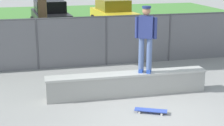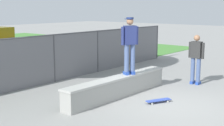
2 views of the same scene
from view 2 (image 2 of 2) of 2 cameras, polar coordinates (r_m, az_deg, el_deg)
The scene contains 6 objects.
ground_plane at distance 9.57m, azimuth 9.94°, elevation -7.46°, with size 80.00×80.00×0.00m, color gray.
concrete_ledge at distance 10.32m, azimuth 1.15°, elevation -4.14°, with size 4.54×0.55×0.65m.
skateboarder at distance 10.41m, azimuth 3.12°, elevation 3.54°, with size 0.55×0.40×1.84m.
skateboard at distance 9.83m, azimuth 8.13°, elevation -6.49°, with size 0.81×0.53×0.09m.
chainlink_fence at distance 12.43m, azimuth -10.07°, elevation 1.18°, with size 14.81×0.07×1.81m.
bystander at distance 12.22m, azimuth 14.51°, elevation 1.00°, with size 0.27×0.60×1.82m.
Camera 2 is at (-8.01, -4.41, 2.82)m, focal length 52.23 mm.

